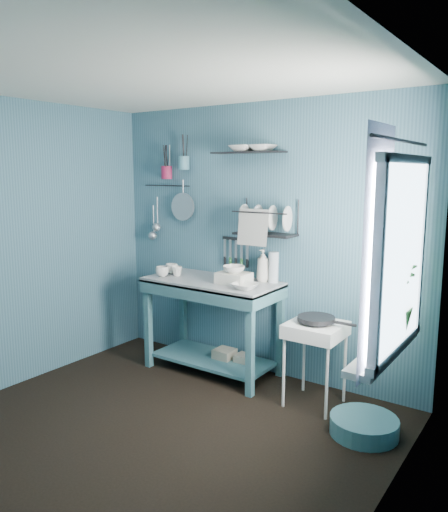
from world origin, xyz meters
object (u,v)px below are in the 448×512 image
Objects in this scene: water_bottle at (274,267)px; frying_pan at (316,319)px; soap_bottle at (263,265)px; potted_plant at (390,299)px; dish_rack at (265,217)px; colander at (183,207)px; wash_tub at (234,278)px; storage_tin_large at (225,360)px; mug_left at (162,272)px; mug_mid at (177,271)px; hotplate_stand at (315,364)px; utensil_cup_magenta at (167,173)px; utensil_cup_teal at (184,163)px; mug_right at (172,269)px; storage_tin_small at (244,365)px; work_counter at (213,326)px; floor_basin at (364,426)px.

water_bottle is 0.71m from frying_pan.
potted_plant reaches higher than soap_bottle.
dish_rack is 1.96× the size of colander.
wash_tub is at bearing -18.38° from colander.
storage_tin_large is at bearing 154.98° from wash_tub.
mug_left reaches higher than mug_mid.
mug_left is 1.07m from water_bottle.
water_bottle is at bearing 151.50° from frying_pan.
hotplate_stand is 5.28× the size of utensil_cup_magenta.
potted_plant is at bearing -19.54° from wash_tub.
dish_rack is 4.23× the size of utensil_cup_teal.
hotplate_stand is at bearing -3.15° from mug_right.
mug_right is at bearing 178.47° from wash_tub.
utensil_cup_magenta is (-1.15, 0.02, 0.83)m from soap_bottle.
soap_bottle is at bearing 156.66° from frying_pan.
utensil_cup_teal reaches higher than mug_right.
wash_tub is 0.51× the size of dish_rack.
utensil_cup_magenta reaches higher than potted_plant.
water_bottle reaches higher than storage_tin_small.
mug_mid is 1.07m from utensil_cup_teal.
work_counter is 0.70m from mug_right.
soap_bottle is at bearing -168.69° from water_bottle.
dish_rack reaches higher than wash_tub.
storage_tin_small is at bearing 162.40° from floor_basin.
mug_right is 0.99m from utensil_cup_magenta.
hotplate_stand is 1.25× the size of dish_rack.
work_counter is at bearing 162.44° from potted_plant.
soap_bottle is 1.36× the size of storage_tin_large.
soap_bottle is 1.07× the size of water_bottle.
storage_tin_large is at bearing 19.90° from mug_left.
dish_rack is at bearing 17.84° from storage_tin_large.
utensil_cup_magenta reaches higher than wash_tub.
utensil_cup_magenta is at bearing 136.73° from mug_right.
hotplate_stand is 3.43× the size of storage_tin_small.
floor_basin is at bearing -4.68° from mug_left.
mug_left reaches higher than work_counter.
dish_rack is 2.75× the size of storage_tin_small.
soap_bottle is at bearing -2.70° from colander.
utensil_cup_magenta is 0.46× the size of colander.
dish_rack is 1.12× the size of floor_basin.
mug_mid is at bearing -38.29° from utensil_cup_magenta.
water_bottle is (0.90, 0.28, 0.09)m from mug_mid.
storage_tin_small is (-0.16, -0.09, -1.38)m from dish_rack.
mug_left is 1.58m from frying_pan.
floor_basin is at bearing -2.52° from work_counter.
wash_tub is 1.27× the size of storage_tin_large.
potted_plant is at bearing -31.74° from water_bottle.
colander reaches higher than wash_tub.
work_counter is 6.29× the size of storage_tin_small.
utensil_cup_teal is (0.23, 0.00, 0.09)m from utensil_cup_magenta.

